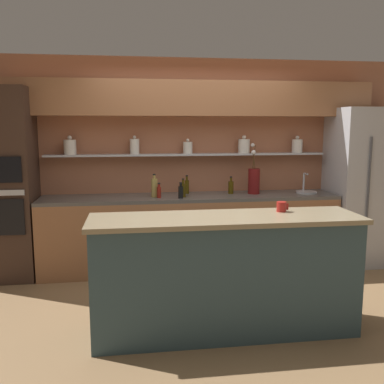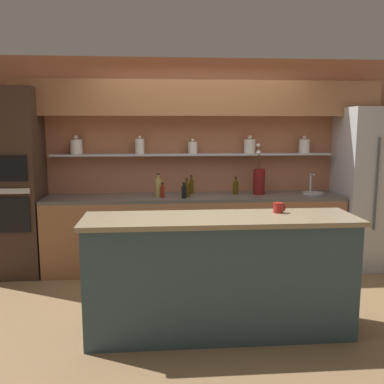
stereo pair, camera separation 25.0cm
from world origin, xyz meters
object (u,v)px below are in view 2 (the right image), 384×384
Objects in this scene: refrigerator at (373,188)px; bottle_spirit_0 at (158,187)px; bottle_oil_5 at (236,187)px; bottle_oil_4 at (191,186)px; flower_vase at (259,180)px; bottle_oil_3 at (187,190)px; bottle_sauce_2 at (184,192)px; oven_tower at (10,183)px; coffee_mug at (278,208)px; sink_fixture at (313,192)px; bottle_sauce_1 at (163,191)px.

refrigerator is 7.15× the size of bottle_spirit_0.
refrigerator is at bearing -3.87° from bottle_oil_5.
flower_vase is at bearing -8.11° from bottle_oil_4.
bottle_oil_3 is at bearing -178.70° from refrigerator.
bottle_oil_5 reaches higher than bottle_sauce_2.
bottle_spirit_0 is (-2.69, -0.01, 0.04)m from refrigerator.
oven_tower reaches higher than coffee_mug.
sink_fixture reaches higher than coffee_mug.
bottle_sauce_2 is (0.30, -0.14, -0.04)m from bottle_spirit_0.
bottle_oil_5 is (0.91, 0.19, 0.01)m from bottle_sauce_1.
coffee_mug is at bearing -56.01° from bottle_spirit_0.
flower_vase is at bearing 13.02° from bottle_sauce_2.
bottle_oil_3 is (-1.59, -0.10, 0.06)m from sink_fixture.
bottle_oil_4 is 0.55m from bottle_oil_5.
bottle_oil_5 is at bearing 21.50° from bottle_sauce_2.
bottle_sauce_2 is 0.71m from bottle_oil_5.
bottle_oil_4 reaches higher than bottle_sauce_1.
sink_fixture is 0.95× the size of bottle_spirit_0.
bottle_sauce_1 is (-2.64, -0.07, 0.00)m from refrigerator.
coffee_mug is at bearing -137.13° from refrigerator.
sink_fixture is at bearing 1.61° from bottle_spirit_0.
bottle_spirit_0 is at bearing 127.21° from bottle_sauce_1.
bottle_oil_3 is 1.03× the size of bottle_oil_5.
bottle_oil_4 is 1.07× the size of bottle_oil_5.
bottle_spirit_0 reaches higher than bottle_oil_5.
flower_vase is 3.54× the size of bottle_sauce_1.
coffee_mug is (0.62, -1.73, 0.05)m from bottle_oil_4.
bottle_oil_4 is (0.08, 0.25, 0.01)m from bottle_oil_3.
sink_fixture reaches higher than bottle_oil_3.
coffee_mug is at bearing -64.98° from bottle_oil_3.
flower_vase is 3.28× the size of bottle_sauce_2.
coffee_mug reaches higher than bottle_sauce_1.
flower_vase reaches higher than bottle_sauce_2.
sink_fixture is 1.49× the size of bottle_sauce_1.
bottle_oil_3 is at bearing -172.02° from flower_vase.
bottle_sauce_1 is at bearing -173.10° from flower_vase.
oven_tower reaches higher than bottle_sauce_2.
oven_tower reaches higher than bottle_oil_3.
bottle_sauce_1 is at bearing -144.23° from bottle_oil_4.
bottle_oil_5 is at bearing 92.34° from coffee_mug.
sink_fixture is at bearing 6.80° from bottle_sauce_2.
refrigerator is at bearing 1.30° from bottle_oil_3.
flower_vase reaches higher than sink_fixture.
refrigerator reaches higher than bottle_oil_3.
refrigerator is 11.17× the size of bottle_sauce_1.
flower_vase reaches higher than bottle_sauce_1.
oven_tower is at bearing -179.29° from flower_vase.
refrigerator reaches higher than bottle_sauce_2.
oven_tower is at bearing 178.62° from bottle_spirit_0.
bottle_oil_4 is (0.42, 0.20, -0.02)m from bottle_spirit_0.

